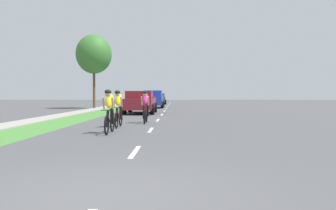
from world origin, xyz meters
TOP-DOWN VIEW (x-y plane):
  - ground_plane at (0.00, 20.00)m, footprint 120.00×120.00m
  - grass_verge at (-4.77, 20.00)m, footprint 2.07×70.00m
  - sidewalk_concrete at (-6.53, 20.00)m, footprint 1.45×70.00m
  - lane_markings_center at (0.00, 24.00)m, footprint 0.12×52.71m
  - cyclist_lead at (-1.40, 7.52)m, footprint 0.42×1.72m
  - cyclist_trailing at (-1.46, 9.82)m, footprint 0.42×1.72m
  - cyclist_distant at (-0.49, 11.91)m, footprint 0.42×1.72m
  - pickup_maroon at (-1.63, 20.19)m, footprint 2.22×5.10m
  - suv_blue at (-1.39, 30.84)m, footprint 2.15×4.70m
  - sedan_dark_green at (-1.47, 43.26)m, footprint 1.98×4.30m
  - street_tree_near at (-7.09, 28.65)m, footprint 3.48×3.48m

SIDE VIEW (x-z plane):
  - ground_plane at x=0.00m, z-range 0.00..0.00m
  - grass_verge at x=-4.77m, z-range 0.00..0.01m
  - lane_markings_center at x=0.00m, z-range 0.00..0.01m
  - sidewalk_concrete at x=-6.53m, z-range -0.05..0.06m
  - sedan_dark_green at x=-1.47m, z-range 0.01..1.53m
  - cyclist_lead at x=-1.40m, z-range 0.02..1.60m
  - cyclist_trailing at x=-1.46m, z-range 0.02..1.60m
  - cyclist_distant at x=-0.49m, z-range 0.02..1.60m
  - pickup_maroon at x=-1.63m, z-range 0.01..1.65m
  - suv_blue at x=-1.39m, z-range 0.05..1.84m
  - street_tree_near at x=-7.09m, z-range 1.70..8.95m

